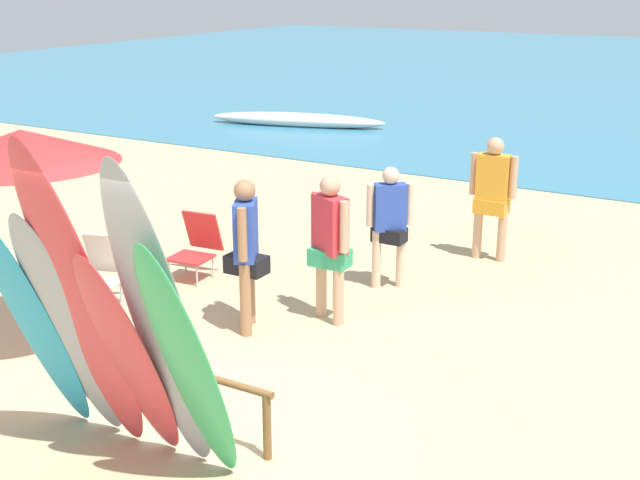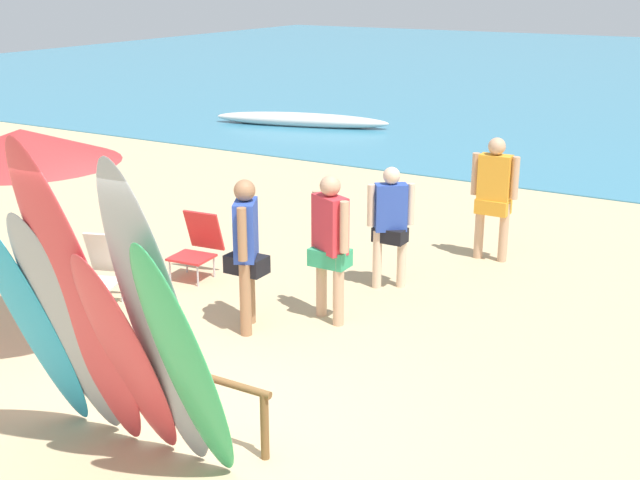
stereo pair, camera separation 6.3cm
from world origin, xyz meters
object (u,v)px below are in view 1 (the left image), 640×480
at_px(beachgoer_strolling, 330,238).
at_px(beach_chair_blue, 197,244).
at_px(surfboard_teal_0, 34,323).
at_px(surfboard_red_2, 83,306).
at_px(surfboard_grey_4, 161,326).
at_px(surfboard_green_5, 189,367).
at_px(beachgoer_near_rack, 390,219).
at_px(surfboard_red_3, 130,359).
at_px(surfboard_rack, 174,380).
at_px(surfboard_grey_1, 70,330).
at_px(beachgoer_by_water, 493,190).
at_px(beachgoer_photographing, 246,245).
at_px(beach_umbrella, 22,147).
at_px(distant_boat, 297,120).
at_px(beach_chair_red, 102,268).

relative_size(beachgoer_strolling, beach_chair_blue, 2.01).
xyz_separation_m(surfboard_teal_0, surfboard_red_2, (0.64, -0.07, 0.31)).
distance_m(surfboard_grey_4, surfboard_green_5, 0.36).
bearing_deg(beachgoer_near_rack, surfboard_red_3, -125.47).
bearing_deg(surfboard_rack, beachgoer_strolling, 90.51).
relative_size(surfboard_grey_1, beachgoer_by_water, 1.35).
bearing_deg(beachgoer_photographing, surfboard_green_5, -0.44).
relative_size(surfboard_grey_1, beach_umbrella, 0.98).
bearing_deg(surfboard_green_5, surfboard_grey_4, -174.66).
distance_m(surfboard_rack, surfboard_grey_1, 1.02).
bearing_deg(beachgoer_near_rack, surfboard_rack, -127.50).
bearing_deg(beachgoer_near_rack, beachgoer_photographing, -147.82).
distance_m(surfboard_teal_0, distant_boat, 15.18).
bearing_deg(beach_chair_blue, beachgoer_near_rack, 15.62).
height_order(surfboard_grey_1, beach_chair_red, surfboard_grey_1).
relative_size(surfboard_grey_4, distant_boat, 0.61).
bearing_deg(surfboard_grey_4, beachgoer_photographing, 109.96).
distance_m(surfboard_red_2, beachgoer_photographing, 2.91).
relative_size(surfboard_red_2, beach_umbrella, 1.24).
relative_size(surfboard_teal_0, surfboard_red_2, 0.79).
height_order(surfboard_grey_4, beachgoer_near_rack, surfboard_grey_4).
height_order(surfboard_grey_4, distant_boat, surfboard_grey_4).
bearing_deg(surfboard_red_3, surfboard_rack, 105.39).
xyz_separation_m(surfboard_rack, beachgoer_by_water, (0.82, 5.66, 0.51)).
bearing_deg(surfboard_green_5, beachgoer_strolling, 106.67).
height_order(surfboard_rack, beachgoer_by_water, beachgoer_by_water).
bearing_deg(surfboard_grey_4, distant_boat, 114.64).
relative_size(surfboard_red_3, beach_umbrella, 0.89).
bearing_deg(beach_chair_red, distant_boat, 92.49).
bearing_deg(beach_umbrella, beachgoer_strolling, 45.17).
relative_size(surfboard_grey_4, beachgoer_strolling, 1.66).
relative_size(surfboard_rack, distant_boat, 0.44).
relative_size(surfboard_teal_0, beach_umbrella, 0.98).
distance_m(surfboard_grey_4, distant_boat, 15.77).
height_order(surfboard_red_3, beachgoer_photographing, surfboard_red_3).
xyz_separation_m(beach_chair_blue, distant_boat, (-4.68, 10.05, -0.27)).
bearing_deg(beachgoer_photographing, surfboard_grey_1, -23.06).
distance_m(beachgoer_near_rack, distant_boat, 11.55).
bearing_deg(surfboard_grey_1, surfboard_rack, 55.12).
relative_size(beach_chair_blue, beach_umbrella, 0.36).
bearing_deg(beachgoer_photographing, beach_umbrella, -72.89).
xyz_separation_m(surfboard_rack, beachgoer_strolling, (-0.02, 2.73, 0.51)).
relative_size(surfboard_green_5, beach_chair_red, 2.69).
relative_size(surfboard_red_2, surfboard_green_5, 1.29).
height_order(surfboard_rack, surfboard_teal_0, surfboard_teal_0).
height_order(beachgoer_near_rack, beach_chair_blue, beachgoer_near_rack).
height_order(surfboard_red_2, surfboard_green_5, surfboard_red_2).
xyz_separation_m(surfboard_grey_1, surfboard_grey_4, (0.96, -0.02, 0.26)).
relative_size(surfboard_red_2, surfboard_grey_4, 1.04).
height_order(surfboard_grey_1, surfboard_red_3, surfboard_grey_1).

